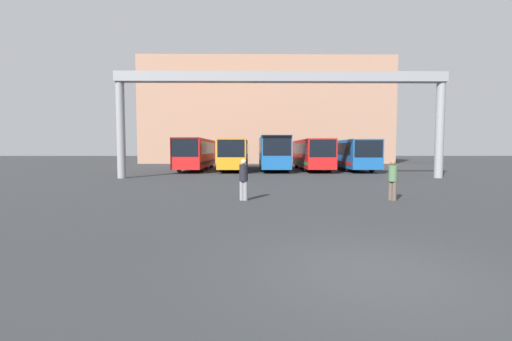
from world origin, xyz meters
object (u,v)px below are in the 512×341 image
object	(u,v)px
bus_slot_0	(197,152)
pedestrian_near_left	(393,179)
bus_slot_2	(273,151)
bus_slot_3	(311,153)
bus_slot_4	(350,153)
bus_slot_1	(235,153)
pedestrian_mid_right	(244,179)

from	to	relation	value
bus_slot_0	pedestrian_near_left	size ratio (longest dim) A/B	7.21
bus_slot_0	pedestrian_near_left	bearing A→B (deg)	-61.18
bus_slot_2	bus_slot_3	size ratio (longest dim) A/B	1.05
bus_slot_0	bus_slot_4	world-z (taller)	bus_slot_0
bus_slot_0	bus_slot_2	xyz separation A→B (m)	(7.72, -0.01, 0.12)
bus_slot_0	bus_slot_1	bearing A→B (deg)	-0.97
bus_slot_0	pedestrian_mid_right	distance (m)	21.41
bus_slot_1	bus_slot_3	size ratio (longest dim) A/B	1.04
bus_slot_0	bus_slot_1	size ratio (longest dim) A/B	1.01
bus_slot_0	pedestrian_near_left	distance (m)	23.72
bus_slot_0	bus_slot_4	bearing A→B (deg)	-1.34
bus_slot_4	pedestrian_near_left	distance (m)	20.81
bus_slot_1	pedestrian_mid_right	bearing A→B (deg)	-85.96
bus_slot_2	bus_slot_4	world-z (taller)	bus_slot_2
bus_slot_1	bus_slot_4	distance (m)	11.59
bus_slot_1	bus_slot_2	world-z (taller)	bus_slot_2
bus_slot_3	bus_slot_1	bearing A→B (deg)	178.46
bus_slot_1	bus_slot_3	xyz separation A→B (m)	(7.72, -0.21, 0.00)
bus_slot_1	bus_slot_4	world-z (taller)	bus_slot_1
bus_slot_0	pedestrian_near_left	world-z (taller)	bus_slot_0
bus_slot_0	bus_slot_3	distance (m)	11.59
bus_slot_1	pedestrian_mid_right	world-z (taller)	bus_slot_1
bus_slot_0	bus_slot_2	distance (m)	7.72
bus_slot_2	pedestrian_mid_right	xyz separation A→B (m)	(-2.40, -20.71, -0.99)
pedestrian_near_left	bus_slot_2	bearing A→B (deg)	142.30
bus_slot_1	bus_slot_4	xyz separation A→B (m)	(11.58, -0.30, -0.02)
bus_slot_0	pedestrian_mid_right	world-z (taller)	bus_slot_0
pedestrian_mid_right	bus_slot_0	bearing A→B (deg)	121.31
bus_slot_4	pedestrian_mid_right	bearing A→B (deg)	-116.45
bus_slot_4	pedestrian_mid_right	size ratio (longest dim) A/B	6.62
bus_slot_0	bus_slot_4	distance (m)	15.45
bus_slot_0	bus_slot_1	distance (m)	3.86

